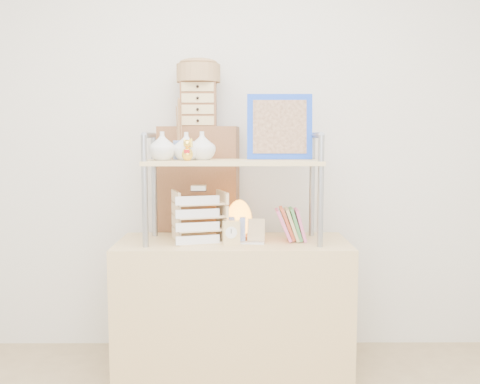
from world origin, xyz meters
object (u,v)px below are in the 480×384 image
object	(u,v)px
desk	(233,311)
salt_lamp	(239,220)
letter_tray	(199,219)
cabinet	(200,241)

from	to	relation	value
desk	salt_lamp	world-z (taller)	salt_lamp
desk	letter_tray	bearing A→B (deg)	-174.61
salt_lamp	cabinet	bearing A→B (deg)	123.26
desk	letter_tray	world-z (taller)	letter_tray
desk	cabinet	xyz separation A→B (m)	(-0.20, 0.37, 0.30)
letter_tray	salt_lamp	distance (m)	0.21
letter_tray	salt_lamp	size ratio (longest dim) A/B	1.37
desk	letter_tray	size ratio (longest dim) A/B	4.09
letter_tray	salt_lamp	world-z (taller)	letter_tray
desk	letter_tray	distance (m)	0.52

